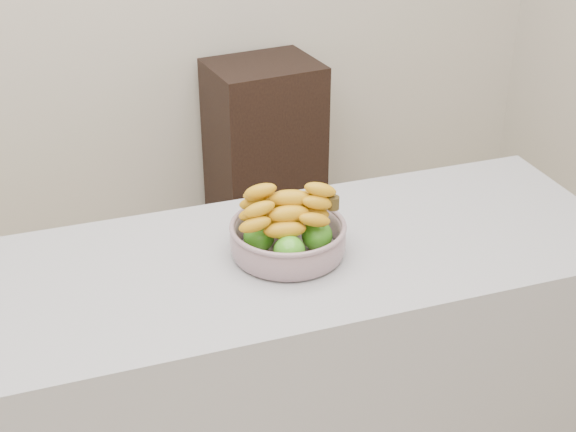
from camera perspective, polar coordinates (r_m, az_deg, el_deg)
name	(u,v)px	position (r m, az deg, el deg)	size (l,w,h in m)	color
counter	(221,415)	(2.11, -4.79, -13.95)	(2.00, 0.60, 0.90)	#A5A4AC
cabinet	(264,152)	(3.57, -1.69, 4.55)	(0.46, 0.36, 0.82)	black
fruit_bowl	(288,234)	(1.85, -0.01, -1.29)	(0.27, 0.27, 0.17)	#99A7B8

